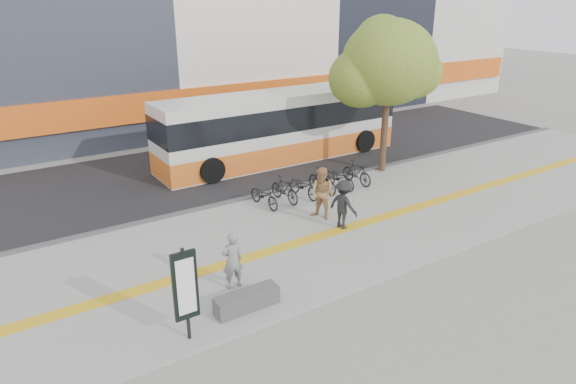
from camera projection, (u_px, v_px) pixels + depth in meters
ground at (307, 262)px, 14.47m from camera, size 120.00×120.00×0.00m
sidewalk at (279, 241)px, 15.62m from camera, size 40.00×7.00×0.08m
tactile_strip at (288, 246)px, 15.22m from camera, size 40.00×0.45×0.01m
street at (185, 174)px, 21.49m from camera, size 40.00×8.00×0.06m
curb at (228, 203)px, 18.35m from camera, size 40.00×0.25×0.14m
bench at (247, 300)px, 12.10m from camera, size 1.60×0.45×0.45m
signboard at (185, 287)px, 10.66m from camera, size 0.55×0.10×2.20m
street_tree at (387, 64)px, 20.25m from camera, size 4.40×3.80×6.31m
bus at (281, 128)px, 22.84m from camera, size 11.42×2.71×3.04m
bicycle_row at (312, 184)px, 18.95m from camera, size 4.86×1.65×0.94m
seated_woman at (232, 260)px, 12.82m from camera, size 0.58×0.41×1.53m
pedestrian_tan at (322, 194)px, 16.77m from camera, size 0.95×1.05×1.77m
pedestrian_dark at (343, 204)px, 16.13m from camera, size 0.83×1.15×1.61m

